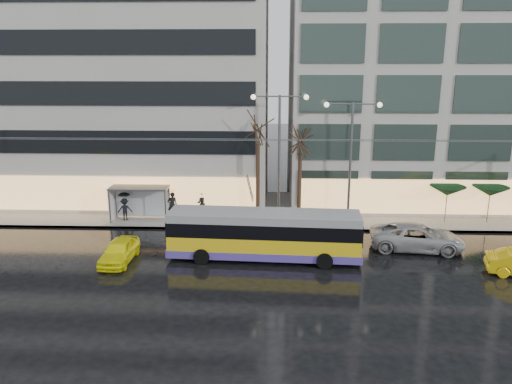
{
  "coord_description": "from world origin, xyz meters",
  "views": [
    {
      "loc": [
        1.65,
        -23.75,
        11.38
      ],
      "look_at": [
        0.59,
        5.0,
        3.81
      ],
      "focal_mm": 35.0,
      "sensor_mm": 36.0,
      "label": 1
    }
  ],
  "objects_px": {
    "trolleybus": "(264,236)",
    "street_lamp_near": "(279,141)",
    "bus_shelter": "(135,196)",
    "taxi_a": "(119,251)"
  },
  "relations": [
    {
      "from": "trolleybus",
      "to": "street_lamp_near",
      "type": "relative_size",
      "value": 1.26
    },
    {
      "from": "bus_shelter",
      "to": "street_lamp_near",
      "type": "distance_m",
      "value": 11.14
    },
    {
      "from": "trolleybus",
      "to": "taxi_a",
      "type": "bearing_deg",
      "value": -174.69
    },
    {
      "from": "trolleybus",
      "to": "street_lamp_near",
      "type": "xyz_separation_m",
      "value": [
        0.9,
        6.88,
        4.58
      ]
    },
    {
      "from": "trolleybus",
      "to": "street_lamp_near",
      "type": "distance_m",
      "value": 8.31
    },
    {
      "from": "bus_shelter",
      "to": "street_lamp_near",
      "type": "bearing_deg",
      "value": 0.63
    },
    {
      "from": "street_lamp_near",
      "to": "taxi_a",
      "type": "height_order",
      "value": "street_lamp_near"
    },
    {
      "from": "trolleybus",
      "to": "street_lamp_near",
      "type": "height_order",
      "value": "street_lamp_near"
    },
    {
      "from": "bus_shelter",
      "to": "taxi_a",
      "type": "distance_m",
      "value": 7.73
    },
    {
      "from": "trolleybus",
      "to": "taxi_a",
      "type": "height_order",
      "value": "trolleybus"
    }
  ]
}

